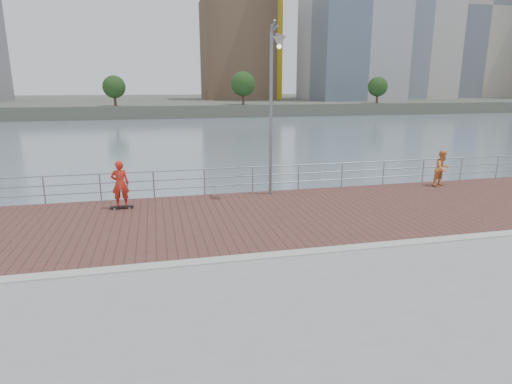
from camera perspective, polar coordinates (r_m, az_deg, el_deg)
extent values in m
plane|color=slate|center=(12.57, 2.19, -17.01)|extent=(400.00, 400.00, 0.00)
cube|color=brown|center=(14.94, -1.41, -3.34)|extent=(40.00, 6.80, 0.02)
cube|color=#B7B5AD|center=(11.65, 2.28, -8.43)|extent=(40.00, 0.40, 0.06)
cube|color=#4C5142|center=(132.99, -12.25, 11.58)|extent=(320.00, 95.00, 2.50)
cylinder|color=#8C9EA8|center=(18.30, -26.41, 0.19)|extent=(0.06, 0.06, 1.10)
cylinder|color=#8C9EA8|center=(17.93, -20.03, 0.56)|extent=(0.06, 0.06, 1.10)
cylinder|color=#8C9EA8|center=(17.80, -13.47, 0.93)|extent=(0.06, 0.06, 1.10)
cylinder|color=#8C9EA8|center=(17.89, -6.89, 1.30)|extent=(0.06, 0.06, 1.10)
cylinder|color=#8C9EA8|center=(18.23, -0.47, 1.64)|extent=(0.06, 0.06, 1.10)
cylinder|color=#8C9EA8|center=(18.78, 5.66, 1.94)|extent=(0.06, 0.06, 1.10)
cylinder|color=#8C9EA8|center=(19.53, 11.37, 2.20)|extent=(0.06, 0.06, 1.10)
cylinder|color=#8C9EA8|center=(20.46, 16.62, 2.43)|extent=(0.06, 0.06, 1.10)
cylinder|color=#8C9EA8|center=(21.55, 21.37, 2.61)|extent=(0.06, 0.06, 1.10)
cylinder|color=#8C9EA8|center=(22.77, 25.64, 2.76)|extent=(0.06, 0.06, 1.10)
cylinder|color=#8C9EA8|center=(24.10, 29.46, 2.88)|extent=(0.06, 0.06, 1.10)
cylinder|color=#8C9EA8|center=(17.92, -3.68, 3.19)|extent=(39.00, 0.05, 0.05)
cylinder|color=#8C9EA8|center=(17.99, -3.66, 2.02)|extent=(39.00, 0.05, 0.05)
cylinder|color=#8C9EA8|center=(18.07, -3.64, 0.89)|extent=(39.00, 0.05, 0.05)
cylinder|color=slate|center=(17.51, 1.99, 10.04)|extent=(0.13, 0.13, 6.49)
cylinder|color=slate|center=(17.06, 2.60, 20.85)|extent=(0.08, 1.08, 0.08)
cone|color=#B2B2AD|center=(16.52, 3.14, 20.31)|extent=(0.48, 0.48, 0.38)
cube|color=black|center=(16.62, -17.44, -1.87)|extent=(0.84, 0.24, 0.03)
cylinder|color=beige|center=(16.58, -18.36, -2.15)|extent=(0.07, 0.04, 0.06)
cylinder|color=beige|center=(16.55, -16.52, -2.04)|extent=(0.07, 0.04, 0.06)
cylinder|color=beige|center=(16.72, -18.33, -2.01)|extent=(0.07, 0.04, 0.06)
cylinder|color=beige|center=(16.69, -16.50, -1.90)|extent=(0.07, 0.04, 0.06)
imported|color=red|center=(16.41, -17.66, 1.05)|extent=(0.64, 0.43, 1.73)
imported|color=#EC9745|center=(20.98, 23.57, 2.90)|extent=(0.92, 0.79, 1.63)
cube|color=gold|center=(120.83, 3.01, 24.15)|extent=(2.00, 2.00, 50.00)
cube|color=brown|center=(122.85, -2.61, 18.40)|extent=(18.00, 18.00, 26.22)
cube|color=#ADA38E|center=(160.64, 26.31, 20.84)|extent=(24.00, 22.00, 52.98)
cylinder|color=#473323|center=(87.67, -18.31, 11.93)|extent=(0.50, 0.50, 3.31)
sphere|color=#193814|center=(87.64, -18.40, 13.16)|extent=(4.26, 4.26, 4.26)
cylinder|color=#473323|center=(89.19, -1.72, 12.81)|extent=(0.50, 0.50, 3.83)
sphere|color=#193814|center=(89.17, -1.73, 14.22)|extent=(4.92, 4.92, 4.92)
cylinder|color=#473323|center=(99.66, 15.85, 12.28)|extent=(0.50, 0.50, 3.30)
sphere|color=#193814|center=(99.63, 15.92, 13.36)|extent=(4.24, 4.24, 4.24)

